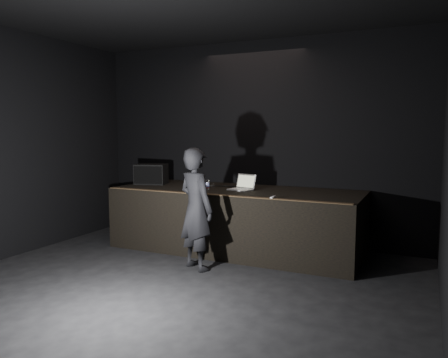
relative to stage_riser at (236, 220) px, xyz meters
name	(u,v)px	position (x,y,z in m)	size (l,w,h in m)	color
ground	(137,311)	(0.00, -2.73, -0.50)	(7.00, 7.00, 0.00)	black
room_walls	(132,124)	(0.00, -2.73, 1.52)	(6.10, 7.10, 3.52)	black
stage_riser	(236,220)	(0.00, 0.00, 0.00)	(4.00, 1.50, 1.00)	black
riser_lip	(217,195)	(0.00, -0.71, 0.51)	(3.92, 0.10, 0.01)	brown
stage_monitor	(151,174)	(-1.67, 0.01, 0.68)	(0.62, 0.52, 0.36)	black
cable	(230,186)	(-0.24, 0.25, 0.51)	(0.02, 0.02, 0.85)	black
laptop	(243,186)	(0.11, -0.01, 0.56)	(0.43, 0.40, 0.25)	silver
beer_can	(207,185)	(-0.37, -0.32, 0.59)	(0.07, 0.07, 0.17)	silver
plastic_cup	(213,186)	(-0.39, -0.09, 0.55)	(0.08, 0.08, 0.10)	white
wii_remote	(273,197)	(0.84, -0.65, 0.51)	(0.04, 0.15, 0.03)	white
person	(196,209)	(-0.12, -1.16, 0.36)	(0.63, 0.41, 1.72)	black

